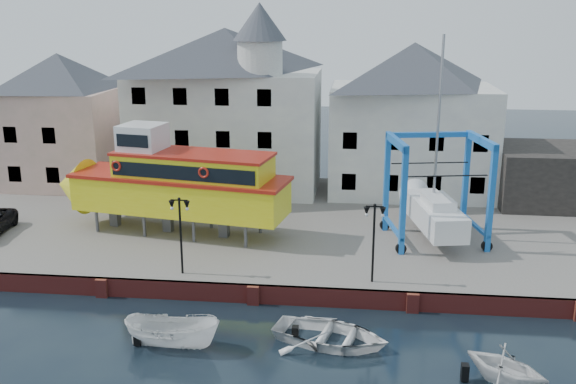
# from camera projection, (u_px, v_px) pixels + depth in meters

# --- Properties ---
(ground) EXTENTS (140.00, 140.00, 0.00)m
(ground) POSITION_uv_depth(u_px,v_px,m) (254.00, 304.00, 32.77)
(ground) COLOR black
(ground) RESTS_ON ground
(hardstanding) EXTENTS (44.00, 22.00, 1.00)m
(hardstanding) POSITION_uv_depth(u_px,v_px,m) (280.00, 225.00, 43.15)
(hardstanding) COLOR #615C57
(hardstanding) RESTS_ON ground
(quay_wall) EXTENTS (44.00, 0.47, 1.00)m
(quay_wall) POSITION_uv_depth(u_px,v_px,m) (254.00, 294.00, 32.73)
(quay_wall) COLOR maroon
(quay_wall) RESTS_ON ground
(building_pink) EXTENTS (8.00, 7.00, 10.30)m
(building_pink) POSITION_uv_depth(u_px,v_px,m) (63.00, 120.00, 50.20)
(building_pink) COLOR tan
(building_pink) RESTS_ON hardstanding
(building_white_main) EXTENTS (14.00, 8.30, 14.00)m
(building_white_main) POSITION_uv_depth(u_px,v_px,m) (228.00, 107.00, 48.85)
(building_white_main) COLOR silver
(building_white_main) RESTS_ON hardstanding
(building_white_right) EXTENTS (12.00, 8.00, 11.20)m
(building_white_right) POSITION_uv_depth(u_px,v_px,m) (411.00, 119.00, 48.17)
(building_white_right) COLOR silver
(building_white_right) RESTS_ON hardstanding
(shed_dark) EXTENTS (8.00, 7.00, 4.00)m
(shed_dark) POSITION_uv_depth(u_px,v_px,m) (551.00, 175.00, 46.18)
(shed_dark) COLOR black
(shed_dark) RESTS_ON hardstanding
(lamp_post_left) EXTENTS (1.12, 0.32, 4.20)m
(lamp_post_left) POSITION_uv_depth(u_px,v_px,m) (180.00, 216.00, 33.20)
(lamp_post_left) COLOR black
(lamp_post_left) RESTS_ON hardstanding
(lamp_post_right) EXTENTS (1.12, 0.32, 4.20)m
(lamp_post_right) POSITION_uv_depth(u_px,v_px,m) (374.00, 223.00, 32.14)
(lamp_post_right) COLOR black
(lamp_post_right) RESTS_ON hardstanding
(tour_boat) EXTENTS (15.90, 6.37, 6.75)m
(tour_boat) POSITION_uv_depth(u_px,v_px,m) (167.00, 182.00, 39.68)
(tour_boat) COLOR #59595E
(tour_boat) RESTS_ON hardstanding
(travel_lift) EXTENTS (6.41, 8.30, 12.17)m
(travel_lift) POSITION_uv_depth(u_px,v_px,m) (432.00, 204.00, 39.10)
(travel_lift) COLOR #1364A1
(travel_lift) RESTS_ON hardstanding
(motorboat_a) EXTENTS (4.44, 1.85, 1.69)m
(motorboat_a) POSITION_uv_depth(u_px,v_px,m) (173.00, 347.00, 28.54)
(motorboat_a) COLOR white
(motorboat_a) RESTS_ON ground
(motorboat_b) EXTENTS (6.01, 4.94, 1.09)m
(motorboat_b) POSITION_uv_depth(u_px,v_px,m) (331.00, 343.00, 28.88)
(motorboat_b) COLOR white
(motorboat_b) RESTS_ON ground
(motorboat_c) EXTENTS (4.48, 4.38, 1.79)m
(motorboat_c) POSITION_uv_depth(u_px,v_px,m) (505.00, 383.00, 25.79)
(motorboat_c) COLOR white
(motorboat_c) RESTS_ON ground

